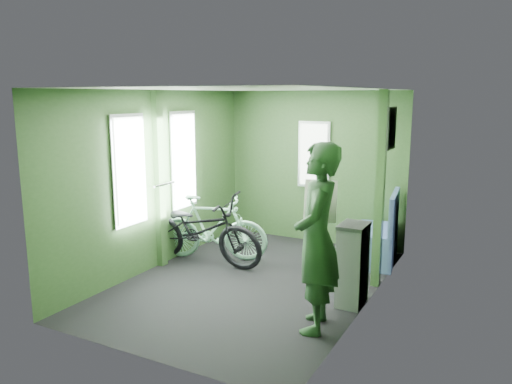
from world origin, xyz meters
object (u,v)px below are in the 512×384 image
(waste_box, at_px, (353,265))
(bench_seat, at_px, (377,241))
(bicycle_black, at_px, (200,264))
(bicycle_mint, at_px, (212,260))
(passenger, at_px, (317,238))

(waste_box, relative_size, bench_seat, 0.91)
(waste_box, bearing_deg, bench_seat, 94.25)
(bicycle_black, relative_size, bicycle_mint, 1.20)
(passenger, xyz_separation_m, waste_box, (0.15, 0.70, -0.46))
(waste_box, height_order, bench_seat, bench_seat)
(bicycle_mint, relative_size, bench_seat, 1.56)
(bicycle_mint, height_order, passenger, passenger)
(bicycle_black, xyz_separation_m, waste_box, (2.20, -0.34, 0.45))
(bicycle_black, height_order, bench_seat, bench_seat)
(bicycle_black, distance_m, bicycle_mint, 0.21)
(waste_box, xyz_separation_m, bench_seat, (-0.11, 1.52, -0.16))
(bicycle_black, xyz_separation_m, bench_seat, (2.09, 1.19, 0.29))
(bicycle_black, distance_m, waste_box, 2.27)
(bicycle_mint, relative_size, passenger, 0.85)
(bicycle_black, distance_m, passenger, 2.48)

